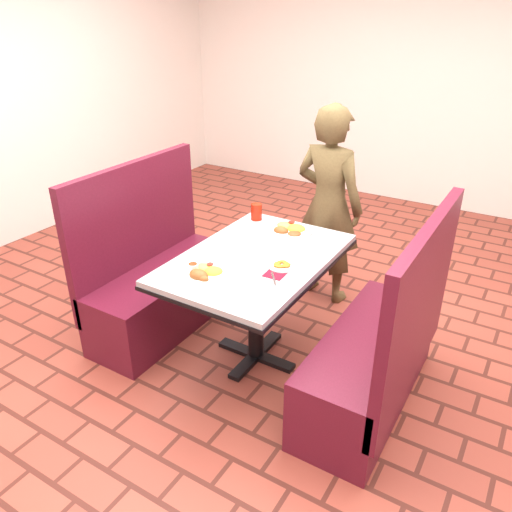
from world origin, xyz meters
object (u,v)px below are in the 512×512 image
booth_bench_right (377,356)px  near_dinner_plate (205,271)px  plantain_plate (282,266)px  red_tumbler (256,212)px  far_dinner_plate (290,228)px  diner_person (328,206)px  booth_bench_left (160,283)px  dining_table (256,270)px

booth_bench_right → near_dinner_plate: booth_bench_right is taller
plantain_plate → red_tumbler: size_ratio=1.40×
far_dinner_plate → plantain_plate: far_dinner_plate is taller
diner_person → booth_bench_left: bearing=57.8°
booth_bench_left → near_dinner_plate: (0.68, -0.35, 0.45)m
booth_bench_right → dining_table: bearing=180.0°
booth_bench_right → diner_person: size_ratio=0.80×
near_dinner_plate → booth_bench_right: bearing=21.0°
booth_bench_right → diner_person: (-0.77, 0.99, 0.42)m
booth_bench_left → red_tumbler: (0.50, 0.49, 0.48)m
diner_person → plantain_plate: diner_person is taller
dining_table → booth_bench_left: (-0.80, 0.00, -0.32)m
plantain_plate → red_tumbler: (-0.50, 0.54, 0.05)m
dining_table → far_dinner_plate: bearing=89.4°
far_dinner_plate → booth_bench_right: bearing=-27.8°
booth_bench_right → plantain_plate: 0.74m
diner_person → near_dinner_plate: bearing=91.4°
dining_table → plantain_plate: size_ratio=7.57×
far_dinner_plate → dining_table: bearing=-90.6°
far_dinner_plate → red_tumbler: 0.31m
near_dinner_plate → plantain_plate: size_ratio=1.61×
dining_table → plantain_plate: bearing=-12.7°
diner_person → far_dinner_plate: (-0.03, -0.57, 0.03)m
dining_table → plantain_plate: (0.20, -0.05, 0.11)m
dining_table → plantain_plate: 0.23m
dining_table → booth_bench_right: booth_bench_right is taller
booth_bench_right → near_dinner_plate: (-0.92, -0.35, 0.45)m
diner_person → plantain_plate: (0.17, -1.03, 0.01)m
booth_bench_left → diner_person: diner_person is taller
booth_bench_left → diner_person: size_ratio=0.80×
booth_bench_right → plantain_plate: bearing=-175.7°
far_dinner_plate → near_dinner_plate: bearing=-99.0°
near_dinner_plate → far_dinner_plate: (0.12, 0.77, -0.00)m
red_tumbler → dining_table: bearing=-58.9°
near_dinner_plate → plantain_plate: near_dinner_plate is taller
diner_person → dining_table: bearing=96.0°
booth_bench_left → red_tumbler: booth_bench_left is taller
diner_person → red_tumbler: diner_person is taller
near_dinner_plate → red_tumbler: red_tumbler is taller
dining_table → plantain_plate: plantain_plate is taller
booth_bench_left → dining_table: bearing=0.0°
booth_bench_left → booth_bench_right: bearing=0.0°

